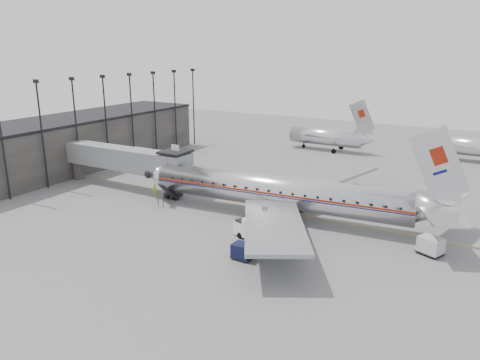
% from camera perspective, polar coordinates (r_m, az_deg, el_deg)
% --- Properties ---
extents(ground, '(160.00, 160.00, 0.00)m').
position_cam_1_polar(ground, '(55.67, -2.82, -4.58)').
color(ground, slate).
rests_on(ground, ground).
extents(terminal, '(12.00, 46.00, 8.00)m').
position_cam_1_polar(terminal, '(83.81, -18.93, 4.45)').
color(terminal, '#33302E').
rests_on(terminal, ground).
extents(apron_line, '(60.00, 0.15, 0.01)m').
position_cam_1_polar(apron_line, '(59.13, 2.79, -3.31)').
color(apron_line, gold).
rests_on(apron_line, ground).
extents(jet_bridge, '(21.00, 6.20, 7.10)m').
position_cam_1_polar(jet_bridge, '(67.18, -13.17, 2.36)').
color(jet_bridge, slate).
rests_on(jet_bridge, ground).
extents(floodlight_masts, '(0.90, 42.25, 15.25)m').
position_cam_1_polar(floodlight_masts, '(80.42, -14.52, 7.51)').
color(floodlight_masts, black).
rests_on(floodlight_masts, ground).
extents(distant_aircraft_near, '(16.39, 3.20, 10.26)m').
position_cam_1_polar(distant_aircraft_near, '(92.38, 10.53, 5.26)').
color(distant_aircraft_near, silver).
rests_on(distant_aircraft_near, ground).
extents(distant_aircraft_mid, '(16.39, 3.20, 10.26)m').
position_cam_1_polar(distant_aircraft_mid, '(91.30, 26.95, 3.65)').
color(distant_aircraft_mid, silver).
rests_on(distant_aircraft_mid, ground).
extents(airliner, '(38.78, 35.80, 12.27)m').
position_cam_1_polar(airliner, '(54.89, 5.37, -1.52)').
color(airliner, silver).
rests_on(airliner, ground).
extents(service_van, '(5.48, 3.60, 2.41)m').
position_cam_1_polar(service_van, '(48.76, 1.97, -6.03)').
color(service_van, white).
rests_on(service_van, ground).
extents(baggage_cart_navy, '(2.02, 1.57, 1.54)m').
position_cam_1_polar(baggage_cart_navy, '(44.91, 0.30, -8.65)').
color(baggage_cart_navy, black).
rests_on(baggage_cart_navy, ground).
extents(baggage_cart_white, '(2.77, 2.50, 1.78)m').
position_cam_1_polar(baggage_cart_white, '(49.36, 22.23, -7.41)').
color(baggage_cart_white, silver).
rests_on(baggage_cart_white, ground).
extents(ramp_worker, '(0.64, 0.50, 1.56)m').
position_cam_1_polar(ramp_worker, '(64.56, -10.36, -1.16)').
color(ramp_worker, '#CEEC1B').
rests_on(ramp_worker, ground).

